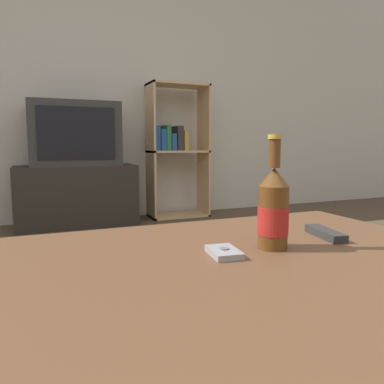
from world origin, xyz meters
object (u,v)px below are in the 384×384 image
object	(u,v)px
cell_phone	(224,252)
remote_control	(325,233)
bookshelf	(175,147)
television	(75,134)
beer_bottle	(273,209)
tv_stand	(77,196)

from	to	relation	value
cell_phone	remote_control	distance (m)	0.32
bookshelf	remote_control	world-z (taller)	bookshelf
television	cell_phone	size ratio (longest dim) A/B	7.41
remote_control	beer_bottle	bearing A→B (deg)	-158.17
tv_stand	bookshelf	bearing A→B (deg)	4.08
cell_phone	bookshelf	bearing A→B (deg)	79.30
television	beer_bottle	size ratio (longest dim) A/B	2.85
remote_control	tv_stand	bearing A→B (deg)	109.05
television	cell_phone	world-z (taller)	television
television	tv_stand	bearing A→B (deg)	90.00
beer_bottle	cell_phone	world-z (taller)	beer_bottle
beer_bottle	tv_stand	bearing A→B (deg)	93.70
bookshelf	cell_phone	distance (m)	2.91
tv_stand	cell_phone	bearing A→B (deg)	-89.07
television	beer_bottle	xyz separation A→B (m)	(0.17, -2.68, -0.24)
tv_stand	bookshelf	size ratio (longest dim) A/B	0.79
tv_stand	remote_control	bearing A→B (deg)	-82.23
tv_stand	beer_bottle	distance (m)	2.71
bookshelf	cell_phone	size ratio (longest dim) A/B	12.87
television	bookshelf	distance (m)	0.95
tv_stand	television	bearing A→B (deg)	-90.00
television	cell_phone	distance (m)	2.71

